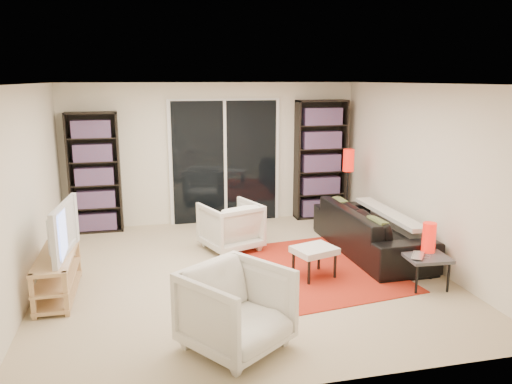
# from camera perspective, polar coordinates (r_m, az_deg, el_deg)

# --- Properties ---
(floor) EXTENTS (5.00, 5.00, 0.00)m
(floor) POSITION_cam_1_polar(r_m,az_deg,el_deg) (6.55, -1.56, -9.25)
(floor) COLOR beige
(floor) RESTS_ON ground
(wall_back) EXTENTS (5.00, 0.02, 2.40)m
(wall_back) POSITION_cam_1_polar(r_m,az_deg,el_deg) (8.62, -4.94, 4.38)
(wall_back) COLOR #EEE5CC
(wall_back) RESTS_ON ground
(wall_front) EXTENTS (5.00, 0.02, 2.40)m
(wall_front) POSITION_cam_1_polar(r_m,az_deg,el_deg) (3.86, 5.81, -6.31)
(wall_front) COLOR #EEE5CC
(wall_front) RESTS_ON ground
(wall_left) EXTENTS (0.02, 5.00, 2.40)m
(wall_left) POSITION_cam_1_polar(r_m,az_deg,el_deg) (6.22, -24.84, -0.07)
(wall_left) COLOR #EEE5CC
(wall_left) RESTS_ON ground
(wall_right) EXTENTS (0.02, 5.00, 2.40)m
(wall_right) POSITION_cam_1_polar(r_m,az_deg,el_deg) (7.11, 18.53, 1.96)
(wall_right) COLOR #EEE5CC
(wall_right) RESTS_ON ground
(ceiling) EXTENTS (5.00, 5.00, 0.02)m
(ceiling) POSITION_cam_1_polar(r_m,az_deg,el_deg) (6.07, -1.70, 12.25)
(ceiling) COLOR white
(ceiling) RESTS_ON wall_back
(sliding_door) EXTENTS (1.92, 0.08, 2.16)m
(sliding_door) POSITION_cam_1_polar(r_m,az_deg,el_deg) (8.64, -3.57, 3.42)
(sliding_door) COLOR white
(sliding_door) RESTS_ON ground
(bookshelf_left) EXTENTS (0.80, 0.30, 1.95)m
(bookshelf_left) POSITION_cam_1_polar(r_m,az_deg,el_deg) (8.44, -17.96, 2.07)
(bookshelf_left) COLOR black
(bookshelf_left) RESTS_ON ground
(bookshelf_right) EXTENTS (0.90, 0.30, 2.10)m
(bookshelf_right) POSITION_cam_1_polar(r_m,az_deg,el_deg) (8.95, 7.39, 3.66)
(bookshelf_right) COLOR black
(bookshelf_right) RESTS_ON ground
(tv_stand) EXTENTS (0.39, 1.21, 0.50)m
(tv_stand) POSITION_cam_1_polar(r_m,az_deg,el_deg) (6.25, -21.74, -8.73)
(tv_stand) COLOR tan
(tv_stand) RESTS_ON floor
(tv) EXTENTS (0.25, 1.06, 0.60)m
(tv) POSITION_cam_1_polar(r_m,az_deg,el_deg) (6.07, -21.97, -3.98)
(tv) COLOR black
(tv) RESTS_ON tv_stand
(rug) EXTENTS (1.99, 2.51, 0.01)m
(rug) POSITION_cam_1_polar(r_m,az_deg,el_deg) (6.76, 7.29, -8.57)
(rug) COLOR red
(rug) RESTS_ON floor
(sofa) EXTENTS (0.94, 2.29, 0.66)m
(sofa) POSITION_cam_1_polar(r_m,az_deg,el_deg) (7.40, 12.96, -4.21)
(sofa) COLOR black
(sofa) RESTS_ON floor
(armchair_back) EXTENTS (0.97, 0.99, 0.71)m
(armchair_back) POSITION_cam_1_polar(r_m,az_deg,el_deg) (7.33, -2.92, -3.89)
(armchair_back) COLOR silver
(armchair_back) RESTS_ON floor
(armchair_front) EXTENTS (1.18, 1.19, 0.78)m
(armchair_front) POSITION_cam_1_polar(r_m,az_deg,el_deg) (4.71, -2.27, -13.24)
(armchair_front) COLOR silver
(armchair_front) RESTS_ON floor
(ottoman) EXTENTS (0.61, 0.55, 0.40)m
(ottoman) POSITION_cam_1_polar(r_m,az_deg,el_deg) (6.34, 6.70, -6.78)
(ottoman) COLOR silver
(ottoman) RESTS_ON floor
(side_table) EXTENTS (0.53, 0.53, 0.40)m
(side_table) POSITION_cam_1_polar(r_m,az_deg,el_deg) (6.36, 18.80, -7.20)
(side_table) COLOR #404045
(side_table) RESTS_ON floor
(laptop) EXTENTS (0.35, 0.37, 0.02)m
(laptop) POSITION_cam_1_polar(r_m,az_deg,el_deg) (6.25, 18.42, -7.00)
(laptop) COLOR silver
(laptop) RESTS_ON side_table
(table_lamp) EXTENTS (0.16, 0.16, 0.36)m
(table_lamp) POSITION_cam_1_polar(r_m,az_deg,el_deg) (6.42, 19.16, -4.92)
(table_lamp) COLOR red
(table_lamp) RESTS_ON side_table
(floor_lamp) EXTENTS (0.20, 0.20, 1.33)m
(floor_lamp) POSITION_cam_1_polar(r_m,az_deg,el_deg) (8.34, 10.49, 2.62)
(floor_lamp) COLOR black
(floor_lamp) RESTS_ON floor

